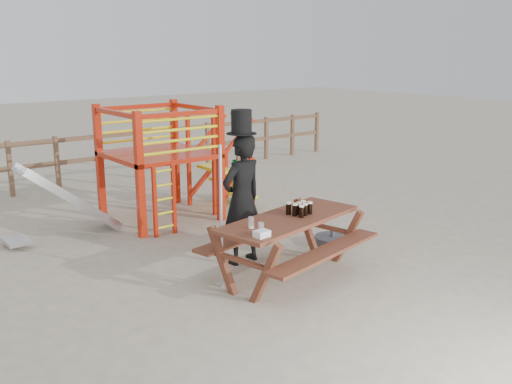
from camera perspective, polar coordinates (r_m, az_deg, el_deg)
The scene contains 10 objects.
ground at distance 7.85m, azimuth 2.31°, elevation -8.74°, with size 60.00×60.00×0.00m, color #B6A78D.
back_fence at distance 13.55m, azimuth -17.32°, elevation 3.58°, with size 15.09×0.09×1.20m.
playground_fort at distance 10.47m, azimuth -9.96°, elevation 2.98°, with size 4.71×1.84×2.10m.
picnic_table at distance 7.79m, azimuth 3.30°, elevation -4.74°, with size 2.44×1.91×0.85m.
man_with_hat at distance 8.18m, azimuth -1.42°, elevation -0.39°, with size 0.73×0.52×2.24m.
metal_pole at distance 7.32m, azimuth -3.50°, elevation -2.60°, with size 0.04×0.04×1.89m, color #B2B2B7.
parasol_base at distance 9.27m, azimuth 7.65°, elevation -4.80°, with size 0.58×0.58×0.24m.
paper_bag at distance 6.87m, azimuth 0.58°, elevation -4.19°, with size 0.18×0.14×0.08m, color white.
stout_pints at distance 7.79m, azimuth 4.45°, elevation -1.68°, with size 0.32×0.30×0.17m.
empty_glasses at distance 7.08m, azimuth 0.01°, elevation -3.41°, with size 0.12×0.34×0.15m.
Camera 1 is at (-4.73, -5.49, 3.03)m, focal length 40.00 mm.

